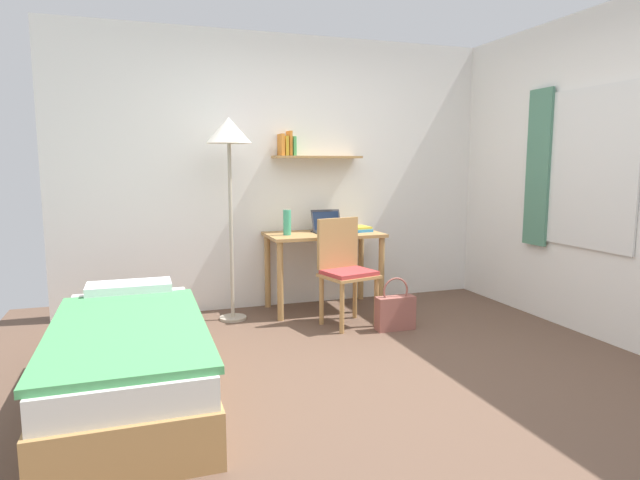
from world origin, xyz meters
name	(u,v)px	position (x,y,z in m)	size (l,w,h in m)	color
ground_plane	(375,377)	(0.00, 0.00, 0.00)	(5.28, 5.28, 0.00)	brown
wall_back	(291,173)	(0.00, 2.02, 1.30)	(4.40, 0.27, 2.60)	white
wall_right	(623,175)	(2.02, 0.03, 1.30)	(0.10, 4.40, 2.60)	white
bed	(130,358)	(-1.51, 0.19, 0.24)	(0.85, 1.96, 0.54)	#B2844C
desk	(324,247)	(0.23, 1.70, 0.61)	(1.08, 0.59, 0.74)	#B2844C
desk_chair	(345,267)	(0.24, 1.18, 0.51)	(0.51, 0.47, 0.92)	#B2844C
standing_lamp	(229,142)	(-0.66, 1.63, 1.57)	(0.39, 0.39, 1.78)	#B2A893
laptop	(328,226)	(0.29, 1.76, 0.79)	(0.29, 0.23, 0.21)	#2D2D33
water_bottle	(287,222)	(-0.14, 1.67, 0.85)	(0.07, 0.07, 0.23)	#42A87F
book_stack	(359,229)	(0.60, 1.72, 0.76)	(0.21, 0.25, 0.05)	#3384C6
handbag	(395,312)	(0.58, 0.89, 0.16)	(0.33, 0.12, 0.45)	#99564C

